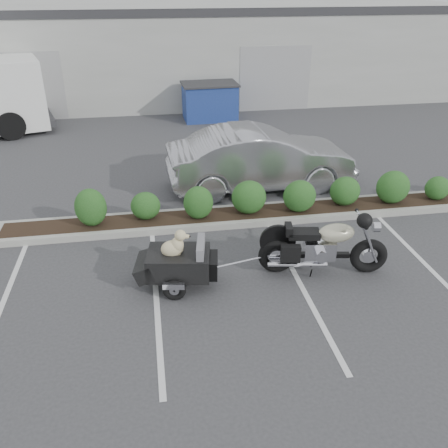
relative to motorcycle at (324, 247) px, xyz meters
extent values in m
plane|color=#38383A|center=(-1.72, 0.30, -0.57)|extent=(90.00, 90.00, 0.00)
cube|color=#9E9E93|center=(-0.72, 2.50, -0.50)|extent=(12.00, 1.00, 0.15)
cube|color=#9EA099|center=(-1.72, 17.30, 1.43)|extent=(26.00, 10.00, 4.00)
torus|color=black|center=(-0.86, 0.17, -0.22)|extent=(0.74, 0.30, 0.72)
torus|color=black|center=(0.89, -0.13, -0.22)|extent=(0.74, 0.30, 0.72)
cylinder|color=silver|center=(-0.86, 0.17, -0.22)|extent=(0.32, 0.18, 0.30)
cylinder|color=silver|center=(0.89, -0.13, -0.22)|extent=(0.27, 0.15, 0.26)
cylinder|color=silver|center=(0.79, -0.22, 0.18)|extent=(0.47, 0.13, 0.96)
cylinder|color=silver|center=(0.83, -0.01, 0.18)|extent=(0.47, 0.13, 0.96)
cylinder|color=silver|center=(0.64, -0.08, 0.59)|extent=(0.16, 0.75, 0.04)
cylinder|color=silver|center=(0.94, -0.14, 0.42)|extent=(0.16, 0.21, 0.19)
sphere|color=black|center=(0.55, -0.40, 0.72)|extent=(0.32, 0.32, 0.28)
cube|color=silver|center=(-0.07, 0.04, -0.06)|extent=(0.65, 0.46, 0.37)
cube|color=black|center=(0.04, 0.02, -0.20)|extent=(0.97, 0.27, 0.09)
ellipsoid|color=beige|center=(0.22, -0.01, 0.29)|extent=(0.77, 0.52, 0.36)
cube|color=black|center=(-0.39, 0.09, 0.27)|extent=(0.64, 0.42, 0.13)
cube|color=black|center=(-0.67, 0.14, 0.36)|extent=(0.18, 0.34, 0.17)
cylinder|color=silver|center=(-0.53, -0.08, -0.29)|extent=(1.13, 0.29, 0.10)
cylinder|color=silver|center=(-0.46, 0.30, -0.29)|extent=(1.13, 0.29, 0.10)
cube|color=black|center=(-0.70, -0.16, 0.02)|extent=(0.39, 0.21, 0.32)
cube|color=black|center=(-2.77, 0.03, -0.09)|extent=(1.25, 0.96, 0.45)
cube|color=slate|center=(-2.36, -0.04, 0.20)|extent=(0.24, 0.68, 0.32)
cube|color=slate|center=(-2.71, 0.02, 0.02)|extent=(0.86, 0.79, 0.04)
cube|color=black|center=(-3.35, 0.13, -0.16)|extent=(0.53, 0.83, 0.39)
cube|color=black|center=(-2.17, -0.07, -0.14)|extent=(0.30, 0.57, 0.37)
torus|color=black|center=(-2.89, -0.41, -0.38)|extent=(0.43, 0.19, 0.42)
torus|color=black|center=(-2.74, 0.48, -0.38)|extent=(0.43, 0.19, 0.42)
cube|color=silver|center=(-2.90, -0.46, -0.25)|extent=(0.40, 0.15, 0.11)
cube|color=silver|center=(-2.73, 0.54, -0.25)|extent=(0.40, 0.15, 0.11)
cylinder|color=black|center=(-2.82, 0.04, -0.38)|extent=(0.21, 0.96, 0.04)
cylinder|color=silver|center=(-1.92, -0.12, -0.22)|extent=(0.64, 0.15, 0.04)
ellipsoid|color=#CFBF8C|center=(-2.87, 0.03, 0.22)|extent=(0.44, 0.34, 0.32)
ellipsoid|color=#CFBF8C|center=(-2.78, 0.01, 0.30)|extent=(0.27, 0.26, 0.30)
sphere|color=#CFBF8C|center=(-2.71, 0.00, 0.50)|extent=(0.24, 0.24, 0.20)
ellipsoid|color=#CFBF8C|center=(-2.62, -0.02, 0.48)|extent=(0.16, 0.11, 0.08)
sphere|color=black|center=(-2.55, -0.03, 0.48)|extent=(0.04, 0.04, 0.04)
ellipsoid|color=#CFBF8C|center=(-2.77, -0.05, 0.52)|extent=(0.06, 0.05, 0.11)
ellipsoid|color=#CFBF8C|center=(-2.75, 0.07, 0.52)|extent=(0.06, 0.05, 0.11)
cylinder|color=#CFBF8C|center=(-2.76, -0.06, 0.10)|extent=(0.05, 0.05, 0.13)
cylinder|color=#CFBF8C|center=(-2.73, 0.07, 0.10)|extent=(0.05, 0.05, 0.13)
imported|color=#A9A9B0|center=(-0.22, 4.30, 0.24)|extent=(5.02, 1.97, 1.63)
cube|color=navy|center=(-0.62, 11.30, 0.11)|extent=(2.10, 1.44, 1.36)
cube|color=#2D2D30|center=(-0.62, 11.30, 0.81)|extent=(2.21, 1.56, 0.07)
cube|color=white|center=(-7.96, 11.03, 0.78)|extent=(2.78, 3.00, 2.38)
cube|color=black|center=(-7.96, 11.03, 0.46)|extent=(0.67, 2.00, 1.08)
cylinder|color=black|center=(-7.83, 9.83, -0.09)|extent=(1.02, 0.57, 0.97)
cylinder|color=black|center=(-8.50, 12.11, -0.09)|extent=(1.02, 0.57, 0.97)
camera|label=1|loc=(-3.15, -7.36, 4.61)|focal=38.00mm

